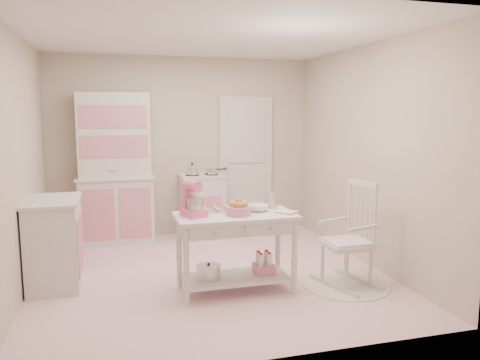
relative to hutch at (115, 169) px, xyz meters
name	(u,v)px	position (x,y,z in m)	size (l,w,h in m)	color
room_shell	(209,127)	(0.98, -1.66, 0.61)	(3.84, 3.84, 2.62)	pink
door	(246,164)	(1.93, 0.21, -0.02)	(0.82, 0.05, 2.04)	silver
hutch	(115,169)	(0.00, 0.00, 0.00)	(1.06, 0.50, 2.08)	silver
stove	(202,206)	(1.20, -0.05, -0.58)	(0.62, 0.57, 0.92)	silver
base_cabinet	(54,242)	(-0.65, -1.52, -0.58)	(0.54, 0.84, 0.92)	silver
lace_rug	(346,284)	(2.30, -2.35, -1.03)	(0.92, 0.92, 0.01)	white
rocking_chair	(347,234)	(2.30, -2.35, -0.49)	(0.48, 0.72, 1.10)	silver
work_table	(236,253)	(1.13, -2.19, -0.64)	(1.20, 0.60, 0.80)	silver
stand_mixer	(193,199)	(0.71, -2.17, -0.07)	(0.20, 0.28, 0.34)	pink
cookie_tray	(217,211)	(0.98, -2.01, -0.23)	(0.34, 0.24, 0.02)	silver
bread_basket	(239,211)	(1.15, -2.24, -0.19)	(0.25, 0.25, 0.09)	pink
mixing_bowl	(258,208)	(1.39, -2.11, -0.21)	(0.22, 0.22, 0.07)	white
metal_pitcher	(272,201)	(1.57, -2.03, -0.16)	(0.10, 0.10, 0.17)	silver
recipe_book	(282,213)	(1.58, -2.31, -0.23)	(0.15, 0.20, 0.02)	white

